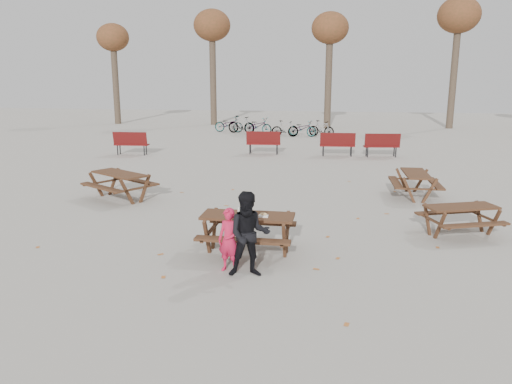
# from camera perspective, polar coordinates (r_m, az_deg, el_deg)

# --- Properties ---
(ground) EXTENTS (80.00, 80.00, 0.00)m
(ground) POSITION_cam_1_polar(r_m,az_deg,el_deg) (9.97, -0.92, -6.91)
(ground) COLOR gray
(ground) RESTS_ON ground
(main_picnic_table) EXTENTS (1.80, 1.45, 0.78)m
(main_picnic_table) POSITION_cam_1_polar(r_m,az_deg,el_deg) (9.78, -0.94, -3.68)
(main_picnic_table) COLOR #3B2215
(main_picnic_table) RESTS_ON ground
(food_tray) EXTENTS (0.18, 0.11, 0.03)m
(food_tray) POSITION_cam_1_polar(r_m,az_deg,el_deg) (9.58, 0.86, -2.77)
(food_tray) COLOR white
(food_tray) RESTS_ON main_picnic_table
(bread_roll) EXTENTS (0.14, 0.06, 0.05)m
(bread_roll) POSITION_cam_1_polar(r_m,az_deg,el_deg) (9.57, 0.86, -2.52)
(bread_roll) COLOR tan
(bread_roll) RESTS_ON food_tray
(soda_bottle) EXTENTS (0.07, 0.07, 0.17)m
(soda_bottle) POSITION_cam_1_polar(r_m,az_deg,el_deg) (9.64, -1.96, -2.33)
(soda_bottle) COLOR silver
(soda_bottle) RESTS_ON main_picnic_table
(child) EXTENTS (0.48, 0.38, 1.16)m
(child) POSITION_cam_1_polar(r_m,az_deg,el_deg) (8.88, -3.08, -5.51)
(child) COLOR #CD1940
(child) RESTS_ON ground
(adult) EXTENTS (0.83, 0.70, 1.51)m
(adult) POSITION_cam_1_polar(r_m,az_deg,el_deg) (8.61, -0.79, -4.87)
(adult) COLOR black
(adult) RESTS_ON ground
(picnic_table_east) EXTENTS (1.87, 1.69, 0.66)m
(picnic_table_east) POSITION_cam_1_polar(r_m,az_deg,el_deg) (11.80, 22.30, -3.03)
(picnic_table_east) COLOR #3B2215
(picnic_table_east) RESTS_ON ground
(picnic_table_north) EXTENTS (2.25, 2.13, 0.76)m
(picnic_table_north) POSITION_cam_1_polar(r_m,az_deg,el_deg) (14.56, -15.27, 0.66)
(picnic_table_north) COLOR #3B2215
(picnic_table_north) RESTS_ON ground
(picnic_table_far) EXTENTS (1.37, 1.68, 0.71)m
(picnic_table_far) POSITION_cam_1_polar(r_m,az_deg,el_deg) (15.04, 17.72, 0.79)
(picnic_table_far) COLOR #3B2215
(picnic_table_far) RESTS_ON ground
(park_bench_row) EXTENTS (12.40, 1.80, 1.03)m
(park_bench_row) POSITION_cam_1_polar(r_m,az_deg,el_deg) (21.88, 2.48, 5.55)
(park_bench_row) COLOR maroon
(park_bench_row) RESTS_ON ground
(bicycle_row) EXTENTS (7.43, 2.51, 1.05)m
(bicycle_row) POSITION_cam_1_polar(r_m,az_deg,el_deg) (29.77, 1.16, 7.52)
(bicycle_row) COLOR black
(bicycle_row) RESTS_ON ground
(tree_row) EXTENTS (32.17, 3.52, 8.26)m
(tree_row) POSITION_cam_1_polar(r_m,az_deg,el_deg) (34.48, 8.30, 17.67)
(tree_row) COLOR #382B21
(tree_row) RESTS_ON ground
(fallen_leaves) EXTENTS (11.00, 11.00, 0.01)m
(fallen_leaves) POSITION_cam_1_polar(r_m,az_deg,el_deg) (12.26, 3.43, -3.04)
(fallen_leaves) COLOR #B6652B
(fallen_leaves) RESTS_ON ground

